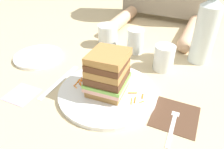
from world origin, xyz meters
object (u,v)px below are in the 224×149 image
water_bottle (206,30)px  napkin_pink (22,94)px  napkin_dark (175,116)px  knife (58,82)px  fork (174,121)px  side_plate (38,57)px  empty_tumbler_0 (108,35)px  juice_glass (164,58)px  sandwich (108,73)px  empty_tumbler_1 (135,41)px  main_plate (108,92)px

water_bottle → napkin_pink: bearing=-135.7°
napkin_dark → knife: size_ratio=0.62×
fork → water_bottle: (0.01, 0.35, 0.12)m
napkin_pink → side_plate: bearing=118.5°
empty_tumbler_0 → napkin_pink: size_ratio=1.02×
water_bottle → empty_tumbler_0: size_ratio=3.08×
fork → juice_glass: size_ratio=1.87×
napkin_dark → napkin_pink: size_ratio=1.43×
fork → juice_glass: 0.26m
sandwich → juice_glass: sandwich is taller
napkin_dark → fork: size_ratio=0.75×
fork → water_bottle: 0.37m
napkin_dark → side_plate: bearing=171.5°
fork → napkin_pink: (-0.44, -0.09, -0.00)m
napkin_dark → fork: bearing=-87.2°
sandwich → knife: bearing=-173.2°
knife → juice_glass: bearing=39.4°
empty_tumbler_1 → main_plate: bearing=-85.6°
main_plate → side_plate: 0.35m
main_plate → knife: (-0.17, -0.02, -0.00)m
juice_glass → fork: bearing=-68.6°
fork → knife: fork is taller
sandwich → fork: (0.20, -0.03, -0.07)m
fork → napkin_pink: 0.45m
juice_glass → napkin_pink: (-0.34, -0.33, -0.04)m
juice_glass → side_plate: (-0.45, -0.13, -0.04)m
main_plate → empty_tumbler_0: empty_tumbler_0 is taller
empty_tumbler_1 → napkin_pink: empty_tumbler_1 is taller
sandwich → side_plate: (-0.34, 0.08, -0.07)m
knife → napkin_pink: same height
knife → water_bottle: (0.39, 0.34, 0.12)m
napkin_dark → knife: 0.37m
knife → empty_tumbler_1: bearing=64.2°
sandwich → napkin_dark: bearing=-1.4°
juice_glass → napkin_pink: 0.48m
napkin_pink → empty_tumbler_1: bearing=62.3°
main_plate → side_plate: bearing=167.2°
water_bottle → fork: bearing=-92.1°
napkin_dark → juice_glass: 0.24m
napkin_dark → napkin_pink: bearing=-165.7°
empty_tumbler_0 → fork: bearing=-42.1°
main_plate → knife: bearing=-173.3°
empty_tumbler_1 → napkin_pink: size_ratio=1.10×
knife → juice_glass: juice_glass is taller
empty_tumbler_0 → napkin_pink: bearing=-102.1°
napkin_dark → water_bottle: (0.01, 0.33, 0.12)m
napkin_dark → empty_tumbler_1: empty_tumbler_1 is taller
main_plate → sandwich: (0.00, 0.00, 0.07)m
sandwich → empty_tumbler_0: size_ratio=1.47×
napkin_dark → empty_tumbler_1: bearing=127.9°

